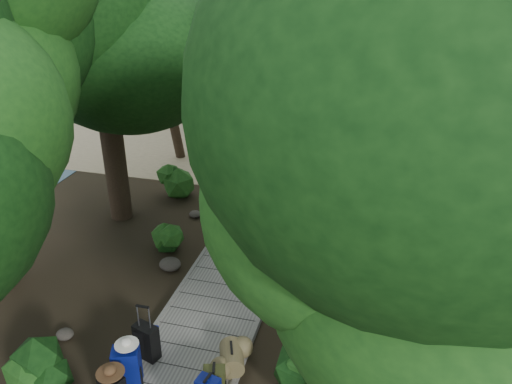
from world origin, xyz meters
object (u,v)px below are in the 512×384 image
(backpack_left_c, at_px, (127,365))
(lone_suitcase_on_sand, at_px, (307,152))
(duffel_right_khaki, at_px, (232,357))
(sun_lounger, at_px, (391,144))
(backpack_right_d, at_px, (214,380))
(backpack_left_d, at_px, (148,338))
(suitcase_on_boardwalk, at_px, (147,342))
(kayak, at_px, (233,125))

(backpack_left_c, xyz_separation_m, lone_suitcase_on_sand, (1.19, 11.08, -0.21))
(duffel_right_khaki, height_order, sun_lounger, sun_lounger)
(backpack_right_d, bearing_deg, backpack_left_d, 141.64)
(sun_lounger, bearing_deg, backpack_left_d, -120.48)
(backpack_left_c, bearing_deg, backpack_left_d, 72.34)
(backpack_right_d, distance_m, suitcase_on_boardwalk, 1.51)
(duffel_right_khaki, bearing_deg, backpack_left_d, 158.50)
(backpack_left_d, relative_size, duffel_right_khaki, 0.86)
(backpack_right_d, height_order, kayak, backpack_right_d)
(backpack_left_c, relative_size, duffel_right_khaki, 1.32)
(backpack_left_d, distance_m, backpack_right_d, 1.63)
(duffel_right_khaki, relative_size, sun_lounger, 0.30)
(backpack_left_d, relative_size, backpack_right_d, 0.98)
(backpack_left_c, height_order, lone_suitcase_on_sand, backpack_left_c)
(duffel_right_khaki, xyz_separation_m, sun_lounger, (2.50, 11.77, 0.03))
(backpack_left_d, relative_size, sun_lounger, 0.26)
(sun_lounger, bearing_deg, backpack_left_c, -119.13)
(lone_suitcase_on_sand, bearing_deg, backpack_left_c, -89.64)
(kayak, distance_m, sun_lounger, 6.60)
(lone_suitcase_on_sand, bearing_deg, duffel_right_khaki, -81.37)
(backpack_right_d, height_order, lone_suitcase_on_sand, backpack_right_d)
(suitcase_on_boardwalk, bearing_deg, backpack_right_d, -0.23)
(duffel_right_khaki, height_order, lone_suitcase_on_sand, lone_suitcase_on_sand)
(backpack_left_c, bearing_deg, duffel_right_khaki, 7.05)
(kayak, bearing_deg, lone_suitcase_on_sand, -16.27)
(suitcase_on_boardwalk, height_order, sun_lounger, suitcase_on_boardwalk)
(backpack_left_c, distance_m, lone_suitcase_on_sand, 11.14)
(lone_suitcase_on_sand, bearing_deg, suitcase_on_boardwalk, -89.86)
(sun_lounger, bearing_deg, lone_suitcase_on_sand, -163.70)
(backpack_left_c, distance_m, kayak, 13.98)
(kayak, relative_size, sun_lounger, 1.56)
(backpack_left_d, xyz_separation_m, kayak, (-2.38, 12.93, -0.21))
(duffel_right_khaki, bearing_deg, backpack_right_d, -120.62)
(backpack_right_d, distance_m, lone_suitcase_on_sand, 10.88)
(duffel_right_khaki, distance_m, lone_suitcase_on_sand, 10.27)
(backpack_right_d, relative_size, suitcase_on_boardwalk, 0.81)
(backpack_left_c, xyz_separation_m, backpack_right_d, (1.46, 0.20, -0.14))
(backpack_left_d, xyz_separation_m, suitcase_on_boardwalk, (0.07, -0.17, 0.07))
(lone_suitcase_on_sand, distance_m, sun_lounger, 3.25)
(backpack_left_d, bearing_deg, duffel_right_khaki, 1.05)
(backpack_left_d, relative_size, lone_suitcase_on_sand, 0.89)
(backpack_right_d, xyz_separation_m, lone_suitcase_on_sand, (-0.28, 10.88, -0.07))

